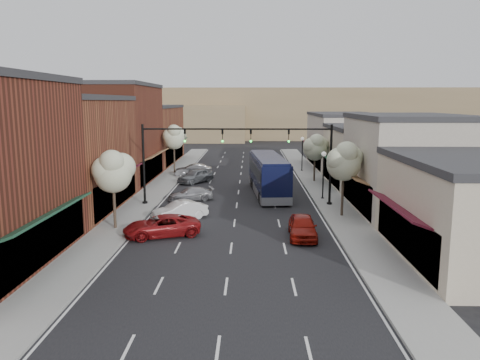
# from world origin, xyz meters

# --- Properties ---
(ground) EXTENTS (160.00, 160.00, 0.00)m
(ground) POSITION_xyz_m (0.00, 0.00, 0.00)
(ground) COLOR black
(ground) RESTS_ON ground
(sidewalk_left) EXTENTS (2.80, 73.00, 0.15)m
(sidewalk_left) POSITION_xyz_m (-8.40, 18.50, 0.07)
(sidewalk_left) COLOR gray
(sidewalk_left) RESTS_ON ground
(sidewalk_right) EXTENTS (2.80, 73.00, 0.15)m
(sidewalk_right) POSITION_xyz_m (8.40, 18.50, 0.07)
(sidewalk_right) COLOR gray
(sidewalk_right) RESTS_ON ground
(curb_left) EXTENTS (0.25, 73.00, 0.17)m
(curb_left) POSITION_xyz_m (-7.00, 18.50, 0.07)
(curb_left) COLOR gray
(curb_left) RESTS_ON ground
(curb_right) EXTENTS (0.25, 73.00, 0.17)m
(curb_right) POSITION_xyz_m (7.00, 18.50, 0.07)
(curb_right) COLOR gray
(curb_right) RESTS_ON ground
(bldg_left_midnear) EXTENTS (10.14, 14.10, 9.40)m
(bldg_left_midnear) POSITION_xyz_m (-14.23, 6.00, 4.66)
(bldg_left_midnear) COLOR brown
(bldg_left_midnear) RESTS_ON ground
(bldg_left_midfar) EXTENTS (10.14, 14.10, 10.90)m
(bldg_left_midfar) POSITION_xyz_m (-14.24, 20.00, 5.40)
(bldg_left_midfar) COLOR maroon
(bldg_left_midfar) RESTS_ON ground
(bldg_left_far) EXTENTS (10.14, 18.10, 8.40)m
(bldg_left_far) POSITION_xyz_m (-14.22, 36.00, 4.16)
(bldg_left_far) COLOR brown
(bldg_left_far) RESTS_ON ground
(bldg_right_near) EXTENTS (9.14, 12.10, 5.90)m
(bldg_right_near) POSITION_xyz_m (13.69, -6.00, 2.92)
(bldg_right_near) COLOR #C4B49C
(bldg_right_near) RESTS_ON ground
(bldg_right_midnear) EXTENTS (9.14, 12.10, 7.90)m
(bldg_right_midnear) POSITION_xyz_m (13.72, 6.00, 3.91)
(bldg_right_midnear) COLOR #B2A898
(bldg_right_midnear) RESTS_ON ground
(bldg_right_midfar) EXTENTS (9.14, 12.10, 6.40)m
(bldg_right_midfar) POSITION_xyz_m (13.70, 18.00, 3.17)
(bldg_right_midfar) COLOR #C4B49C
(bldg_right_midfar) RESTS_ON ground
(bldg_right_far) EXTENTS (9.14, 16.10, 7.40)m
(bldg_right_far) POSITION_xyz_m (13.71, 32.00, 3.66)
(bldg_right_far) COLOR #B2A898
(bldg_right_far) RESTS_ON ground
(hill_far) EXTENTS (120.00, 30.00, 12.00)m
(hill_far) POSITION_xyz_m (0.00, 90.00, 6.00)
(hill_far) COLOR #7A6647
(hill_far) RESTS_ON ground
(hill_near) EXTENTS (50.00, 20.00, 8.00)m
(hill_near) POSITION_xyz_m (-25.00, 78.00, 4.00)
(hill_near) COLOR #7A6647
(hill_near) RESTS_ON ground
(signal_mast_right) EXTENTS (8.22, 0.46, 7.00)m
(signal_mast_right) POSITION_xyz_m (5.62, 8.00, 4.62)
(signal_mast_right) COLOR black
(signal_mast_right) RESTS_ON ground
(signal_mast_left) EXTENTS (8.22, 0.46, 7.00)m
(signal_mast_left) POSITION_xyz_m (-5.62, 8.00, 4.62)
(signal_mast_left) COLOR black
(signal_mast_left) RESTS_ON ground
(tree_right_near) EXTENTS (2.85, 2.65, 5.95)m
(tree_right_near) POSITION_xyz_m (8.35, 3.94, 4.45)
(tree_right_near) COLOR #47382B
(tree_right_near) RESTS_ON ground
(tree_right_far) EXTENTS (2.85, 2.65, 5.43)m
(tree_right_far) POSITION_xyz_m (8.35, 19.94, 3.99)
(tree_right_far) COLOR #47382B
(tree_right_far) RESTS_ON ground
(tree_left_near) EXTENTS (2.85, 2.65, 5.69)m
(tree_left_near) POSITION_xyz_m (-8.25, -0.06, 4.22)
(tree_left_near) COLOR #47382B
(tree_left_near) RESTS_ON ground
(tree_left_far) EXTENTS (2.85, 2.65, 6.13)m
(tree_left_far) POSITION_xyz_m (-8.25, 25.94, 4.60)
(tree_left_far) COLOR #47382B
(tree_left_far) RESTS_ON ground
(lamp_post_near) EXTENTS (0.44, 0.44, 4.44)m
(lamp_post_near) POSITION_xyz_m (7.80, 10.50, 3.01)
(lamp_post_near) COLOR black
(lamp_post_near) RESTS_ON ground
(lamp_post_far) EXTENTS (0.44, 0.44, 4.44)m
(lamp_post_far) POSITION_xyz_m (7.80, 28.00, 3.01)
(lamp_post_far) COLOR black
(lamp_post_far) RESTS_ON ground
(coach_bus) EXTENTS (3.70, 12.39, 3.73)m
(coach_bus) POSITION_xyz_m (2.91, 13.05, 1.94)
(coach_bus) COLOR black
(coach_bus) RESTS_ON ground
(red_hatchback) EXTENTS (1.99, 4.53, 1.52)m
(red_hatchback) POSITION_xyz_m (4.62, -1.64, 0.76)
(red_hatchback) COLOR maroon
(red_hatchback) RESTS_ON ground
(parked_car_a) EXTENTS (5.55, 3.90, 1.41)m
(parked_car_a) POSITION_xyz_m (-4.74, -1.53, 0.70)
(parked_car_a) COLOR maroon
(parked_car_a) RESTS_ON ground
(parked_car_b) EXTENTS (4.32, 3.62, 1.39)m
(parked_car_b) POSITION_xyz_m (-4.20, 2.97, 0.70)
(parked_car_b) COLOR silver
(parked_car_b) RESTS_ON ground
(parked_car_c) EXTENTS (4.41, 2.75, 1.19)m
(parked_car_c) POSITION_xyz_m (-4.25, 9.91, 0.60)
(parked_car_c) COLOR gray
(parked_car_c) RESTS_ON ground
(parked_car_d) EXTENTS (4.15, 4.72, 1.54)m
(parked_car_d) POSITION_xyz_m (-4.88, 19.26, 0.77)
(parked_car_d) COLOR slate
(parked_car_d) RESTS_ON ground
(parked_car_e) EXTENTS (4.58, 2.14, 1.45)m
(parked_car_e) POSITION_xyz_m (-5.69, 24.01, 0.73)
(parked_car_e) COLOR gray
(parked_car_e) RESTS_ON ground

